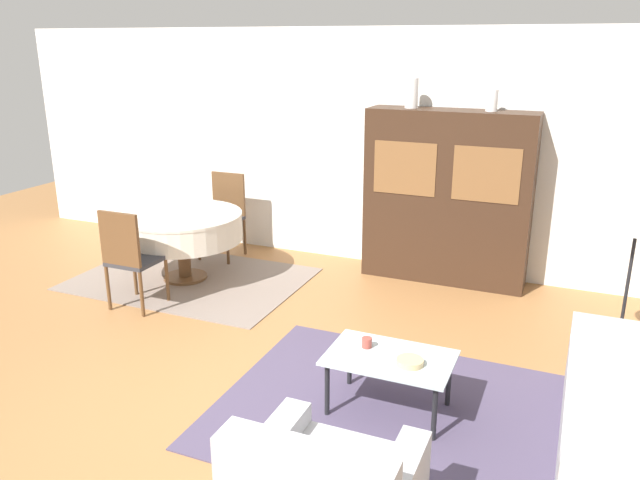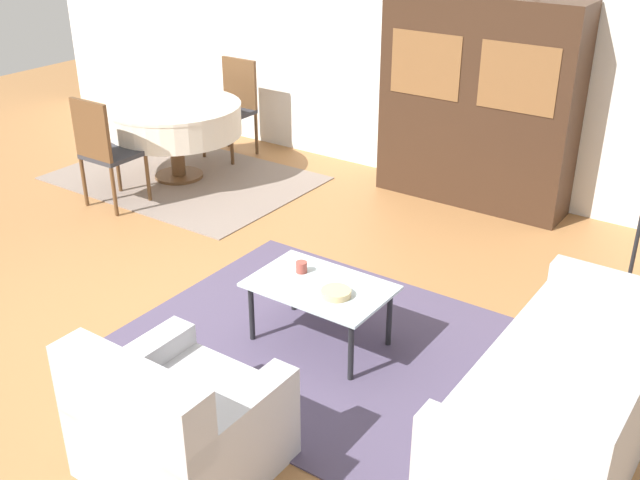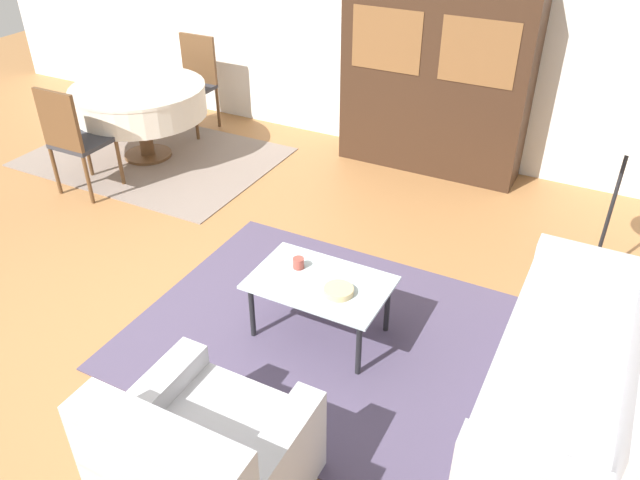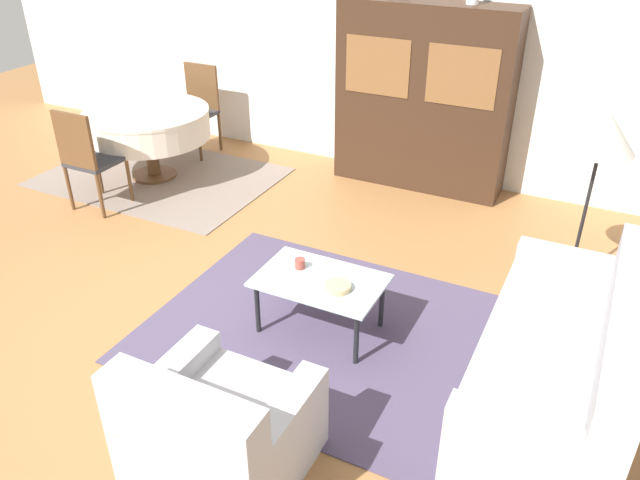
% 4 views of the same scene
% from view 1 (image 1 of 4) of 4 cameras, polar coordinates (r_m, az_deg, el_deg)
% --- Properties ---
extents(ground_plane, '(14.00, 14.00, 0.00)m').
position_cam_1_polar(ground_plane, '(4.62, -9.48, -16.03)').
color(ground_plane, '#9E6B3D').
extents(wall_back, '(10.00, 0.06, 2.70)m').
position_cam_1_polar(wall_back, '(7.25, 5.49, 8.19)').
color(wall_back, white).
rests_on(wall_back, ground_plane).
extents(area_rug, '(2.51, 2.01, 0.01)m').
position_cam_1_polar(area_rug, '(4.68, 6.85, -15.32)').
color(area_rug, '#4C425B').
rests_on(area_rug, ground_plane).
extents(dining_rug, '(2.47, 1.73, 0.01)m').
position_cam_1_polar(dining_rug, '(7.13, -11.73, -3.50)').
color(dining_rug, gray).
rests_on(dining_rug, ground_plane).
extents(coffee_table, '(0.88, 0.57, 0.43)m').
position_cam_1_polar(coffee_table, '(4.50, 6.39, -11.06)').
color(coffee_table, black).
rests_on(coffee_table, area_rug).
extents(display_cabinet, '(1.76, 0.45, 1.87)m').
position_cam_1_polar(display_cabinet, '(6.87, 11.53, 3.83)').
color(display_cabinet, '#382316').
rests_on(display_cabinet, ground_plane).
extents(dining_table, '(1.32, 1.32, 0.75)m').
position_cam_1_polar(dining_table, '(6.96, -12.51, 1.17)').
color(dining_table, brown).
rests_on(dining_table, dining_rug).
extents(dining_chair_near, '(0.44, 0.44, 1.01)m').
position_cam_1_polar(dining_chair_near, '(6.31, -17.07, -1.24)').
color(dining_chair_near, brown).
rests_on(dining_chair_near, dining_rug).
extents(dining_chair_far, '(0.44, 0.44, 1.01)m').
position_cam_1_polar(dining_chair_far, '(7.68, -8.72, 2.69)').
color(dining_chair_far, brown).
rests_on(dining_chair_far, dining_rug).
extents(floor_lamp, '(0.48, 0.48, 1.45)m').
position_cam_1_polar(floor_lamp, '(5.43, 27.13, 2.00)').
color(floor_lamp, black).
rests_on(floor_lamp, ground_plane).
extents(cup, '(0.07, 0.07, 0.07)m').
position_cam_1_polar(cup, '(4.57, 4.31, -9.33)').
color(cup, '#9E4238').
rests_on(cup, coffee_table).
extents(bowl, '(0.19, 0.19, 0.04)m').
position_cam_1_polar(bowl, '(4.38, 8.22, -10.97)').
color(bowl, tan).
rests_on(bowl, coffee_table).
extents(vase_tall, '(0.14, 0.14, 0.31)m').
position_cam_1_polar(vase_tall, '(6.80, 8.38, 13.15)').
color(vase_tall, white).
rests_on(vase_tall, display_cabinet).
extents(vase_short, '(0.11, 0.11, 0.22)m').
position_cam_1_polar(vase_short, '(6.64, 15.44, 12.20)').
color(vase_short, white).
rests_on(vase_short, display_cabinet).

